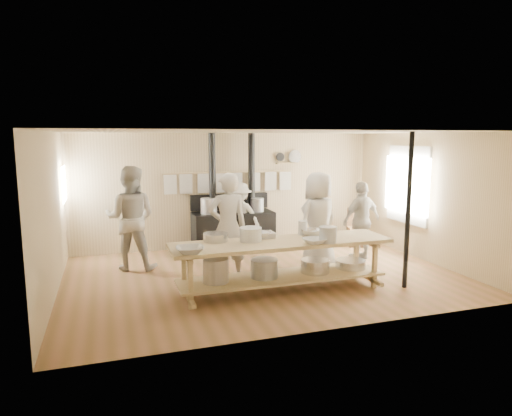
% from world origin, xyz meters
% --- Properties ---
extents(ground, '(7.00, 7.00, 0.00)m').
position_xyz_m(ground, '(0.00, 0.00, 0.00)').
color(ground, brown).
rests_on(ground, ground).
extents(room_shell, '(7.00, 7.00, 7.00)m').
position_xyz_m(room_shell, '(0.00, 0.00, 1.62)').
color(room_shell, tan).
rests_on(room_shell, ground).
extents(window_right, '(0.09, 1.50, 1.65)m').
position_xyz_m(window_right, '(3.47, 0.60, 1.50)').
color(window_right, beige).
rests_on(window_right, ground).
extents(left_opening, '(0.00, 0.90, 0.90)m').
position_xyz_m(left_opening, '(-3.45, 2.00, 1.60)').
color(left_opening, white).
rests_on(left_opening, ground).
extents(stove, '(1.90, 0.75, 2.60)m').
position_xyz_m(stove, '(-0.01, 2.12, 0.52)').
color(stove, black).
rests_on(stove, ground).
extents(towel_rail, '(3.00, 0.04, 0.47)m').
position_xyz_m(towel_rail, '(-0.00, 2.40, 1.55)').
color(towel_rail, tan).
rests_on(towel_rail, ground).
extents(back_wall_shelf, '(0.63, 0.14, 0.32)m').
position_xyz_m(back_wall_shelf, '(1.46, 2.43, 2.00)').
color(back_wall_shelf, tan).
rests_on(back_wall_shelf, ground).
extents(prep_table, '(3.60, 0.90, 0.85)m').
position_xyz_m(prep_table, '(-0.01, -0.90, 0.52)').
color(prep_table, tan).
rests_on(prep_table, ground).
extents(support_post, '(0.08, 0.08, 2.60)m').
position_xyz_m(support_post, '(2.05, -1.35, 1.30)').
color(support_post, black).
rests_on(support_post, ground).
extents(cook_far_left, '(0.70, 0.46, 1.90)m').
position_xyz_m(cook_far_left, '(-0.66, 0.04, 0.95)').
color(cook_far_left, beige).
rests_on(cook_far_left, ground).
extents(cook_left, '(1.14, 1.00, 1.98)m').
position_xyz_m(cook_left, '(-2.25, 1.21, 0.99)').
color(cook_left, beige).
rests_on(cook_left, ground).
extents(cook_center, '(1.06, 0.87, 1.87)m').
position_xyz_m(cook_center, '(1.12, 0.09, 0.93)').
color(cook_center, beige).
rests_on(cook_center, ground).
extents(cook_right, '(1.01, 0.60, 1.62)m').
position_xyz_m(cook_right, '(2.30, 0.49, 0.81)').
color(cook_right, beige).
rests_on(cook_right, ground).
extents(cook_by_window, '(1.11, 1.07, 1.52)m').
position_xyz_m(cook_by_window, '(0.11, 1.95, 0.76)').
color(cook_by_window, beige).
rests_on(cook_by_window, ground).
extents(chair, '(0.51, 0.51, 0.88)m').
position_xyz_m(chair, '(2.82, 1.52, 0.26)').
color(chair, brown).
rests_on(chair, ground).
extents(bowl_white_a, '(0.44, 0.44, 0.10)m').
position_xyz_m(bowl_white_a, '(-1.55, -1.23, 0.90)').
color(bowl_white_a, silver).
rests_on(bowl_white_a, prep_table).
extents(bowl_steel_a, '(0.44, 0.44, 0.10)m').
position_xyz_m(bowl_steel_a, '(-0.24, -0.57, 0.90)').
color(bowl_steel_a, silver).
rests_on(bowl_steel_a, prep_table).
extents(bowl_white_b, '(0.42, 0.42, 0.09)m').
position_xyz_m(bowl_white_b, '(0.42, -1.23, 0.89)').
color(bowl_white_b, silver).
rests_on(bowl_white_b, prep_table).
extents(bowl_steel_b, '(0.50, 0.50, 0.11)m').
position_xyz_m(bowl_steel_b, '(0.63, -0.70, 0.91)').
color(bowl_steel_b, silver).
rests_on(bowl_steel_b, prep_table).
extents(roasting_pan, '(0.42, 0.28, 0.09)m').
position_xyz_m(roasting_pan, '(-0.23, -0.57, 0.90)').
color(roasting_pan, '#B2B2B7').
rests_on(roasting_pan, prep_table).
extents(mixing_bowl_large, '(0.54, 0.54, 0.13)m').
position_xyz_m(mixing_bowl_large, '(-1.02, -0.57, 0.91)').
color(mixing_bowl_large, silver).
rests_on(mixing_bowl_large, prep_table).
extents(bucket_galv, '(0.30, 0.30, 0.26)m').
position_xyz_m(bucket_galv, '(0.65, -1.23, 0.98)').
color(bucket_galv, gray).
rests_on(bucket_galv, prep_table).
extents(deep_bowl_enamel, '(0.39, 0.39, 0.22)m').
position_xyz_m(deep_bowl_enamel, '(-0.48, -0.75, 0.96)').
color(deep_bowl_enamel, silver).
rests_on(deep_bowl_enamel, prep_table).
extents(pitcher, '(0.20, 0.20, 0.25)m').
position_xyz_m(pitcher, '(0.51, -0.57, 0.97)').
color(pitcher, silver).
rests_on(pitcher, prep_table).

